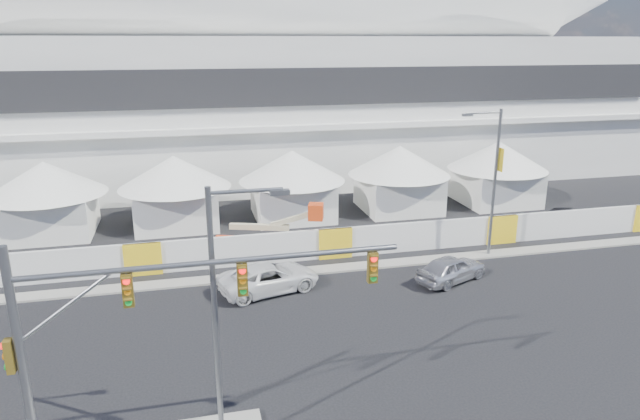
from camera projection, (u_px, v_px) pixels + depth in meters
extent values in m
plane|color=black|center=(283.00, 400.00, 22.52)|extent=(160.00, 160.00, 0.00)
cube|color=gray|center=(542.00, 249.00, 38.62)|extent=(80.00, 1.20, 0.12)
cube|color=silver|center=(288.00, 105.00, 61.44)|extent=(80.00, 24.00, 14.00)
cube|color=black|center=(312.00, 87.00, 49.32)|extent=(68.00, 0.30, 3.20)
cube|color=silver|center=(313.00, 127.00, 50.09)|extent=(72.00, 0.80, 0.50)
cylinder|color=silver|center=(309.00, 2.00, 57.06)|extent=(51.60, 6.80, 6.80)
cylinder|color=silver|center=(328.00, 6.00, 57.63)|extent=(45.60, 5.20, 5.20)
cone|color=silver|center=(578.00, 0.00, 63.76)|extent=(8.00, 7.60, 7.60)
cube|color=white|center=(50.00, 214.00, 41.55)|extent=(6.00, 6.00, 3.00)
cone|color=white|center=(45.00, 178.00, 40.78)|extent=(8.40, 8.40, 2.40)
cube|color=white|center=(177.00, 206.00, 43.56)|extent=(6.00, 6.00, 3.00)
cone|color=white|center=(174.00, 172.00, 42.79)|extent=(8.40, 8.40, 2.40)
cube|color=white|center=(292.00, 199.00, 45.57)|extent=(6.00, 6.00, 3.00)
cone|color=white|center=(292.00, 166.00, 44.80)|extent=(8.40, 8.40, 2.40)
cube|color=white|center=(398.00, 192.00, 47.58)|extent=(6.00, 6.00, 3.00)
cone|color=white|center=(399.00, 160.00, 46.81)|extent=(8.40, 8.40, 2.40)
cube|color=white|center=(495.00, 186.00, 49.59)|extent=(6.00, 6.00, 3.00)
cone|color=white|center=(498.00, 155.00, 48.82)|extent=(8.40, 8.40, 2.40)
cube|color=silver|center=(335.00, 243.00, 37.09)|extent=(70.00, 0.25, 2.00)
imported|color=#BBBBC0|center=(451.00, 269.00, 33.47)|extent=(3.55, 4.99, 1.58)
imported|color=silver|center=(269.00, 278.00, 32.17)|extent=(4.01, 6.22, 1.59)
imported|color=black|center=(568.00, 215.00, 44.32)|extent=(1.95, 3.89, 1.27)
cylinder|color=slate|center=(24.00, 375.00, 16.77)|extent=(0.27, 0.27, 8.10)
cylinder|color=slate|center=(216.00, 262.00, 17.19)|extent=(11.53, 0.18, 0.18)
cube|color=#594714|center=(128.00, 290.00, 16.79)|extent=(0.32, 0.22, 1.05)
cube|color=#594714|center=(242.00, 280.00, 17.55)|extent=(0.32, 0.22, 1.05)
cube|color=#594714|center=(373.00, 267.00, 18.49)|extent=(0.32, 0.22, 1.05)
cube|color=#594714|center=(10.00, 356.00, 16.52)|extent=(0.22, 0.32, 1.05)
cylinder|color=slate|center=(216.00, 327.00, 18.35)|extent=(0.19, 0.19, 9.32)
cylinder|color=slate|center=(246.00, 191.00, 17.33)|extent=(2.28, 0.12, 0.12)
cube|color=slate|center=(280.00, 192.00, 17.59)|extent=(0.62, 0.26, 0.16)
cylinder|color=gray|center=(494.00, 185.00, 36.36)|extent=(0.19, 0.19, 9.63)
cylinder|color=gray|center=(484.00, 113.00, 34.78)|extent=(2.35, 0.13, 0.13)
cube|color=gray|center=(467.00, 115.00, 34.57)|extent=(0.64, 0.27, 0.16)
cube|color=yellow|center=(500.00, 160.00, 35.96)|extent=(0.03, 0.64, 1.50)
cube|color=#E64315|center=(241.00, 248.00, 37.45)|extent=(4.03, 2.73, 1.13)
cube|color=beige|center=(259.00, 225.00, 37.30)|extent=(3.81, 1.58, 0.36)
cube|color=beige|center=(293.00, 214.00, 37.63)|extent=(2.97, 1.25, 1.24)
cube|color=#E64315|center=(314.00, 205.00, 37.81)|extent=(1.17, 1.17, 1.03)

